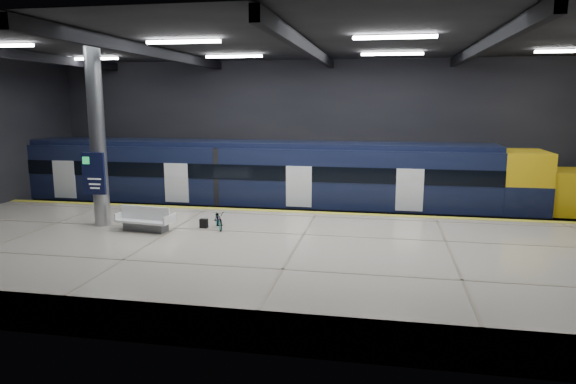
# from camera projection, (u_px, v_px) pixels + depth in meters

# --- Properties ---
(ground) EXTENTS (30.00, 30.00, 0.00)m
(ground) POSITION_uv_depth(u_px,v_px,m) (307.00, 255.00, 19.91)
(ground) COLOR black
(ground) RESTS_ON ground
(room_shell) EXTENTS (30.10, 16.10, 8.05)m
(room_shell) POSITION_uv_depth(u_px,v_px,m) (308.00, 106.00, 18.91)
(room_shell) COLOR black
(room_shell) RESTS_ON ground
(platform) EXTENTS (30.00, 11.00, 1.10)m
(platform) POSITION_uv_depth(u_px,v_px,m) (297.00, 261.00, 17.40)
(platform) COLOR #BBB09E
(platform) RESTS_ON ground
(safety_strip) EXTENTS (30.00, 0.40, 0.01)m
(safety_strip) POSITION_uv_depth(u_px,v_px,m) (317.00, 212.00, 22.38)
(safety_strip) COLOR gold
(safety_strip) RESTS_ON platform
(rails) EXTENTS (30.00, 1.52, 0.16)m
(rails) POSITION_uv_depth(u_px,v_px,m) (324.00, 221.00, 25.22)
(rails) COLOR gray
(rails) RESTS_ON ground
(train) EXTENTS (29.40, 2.84, 3.79)m
(train) POSITION_uv_depth(u_px,v_px,m) (279.00, 180.00, 25.27)
(train) COLOR black
(train) RESTS_ON ground
(bench) EXTENTS (2.22, 1.13, 0.94)m
(bench) POSITION_uv_depth(u_px,v_px,m) (146.00, 222.00, 19.21)
(bench) COLOR #595B60
(bench) RESTS_ON platform
(bicycle) EXTENTS (1.06, 1.46, 0.73)m
(bicycle) POSITION_uv_depth(u_px,v_px,m) (219.00, 219.00, 19.54)
(bicycle) COLOR #99999E
(bicycle) RESTS_ON platform
(pannier_bag) EXTENTS (0.31, 0.20, 0.35)m
(pannier_bag) POSITION_uv_depth(u_px,v_px,m) (204.00, 223.00, 19.68)
(pannier_bag) COLOR black
(pannier_bag) RESTS_ON platform
(info_column) EXTENTS (0.90, 0.78, 6.90)m
(info_column) POSITION_uv_depth(u_px,v_px,m) (97.00, 139.00, 19.57)
(info_column) COLOR #9EA0A5
(info_column) RESTS_ON platform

